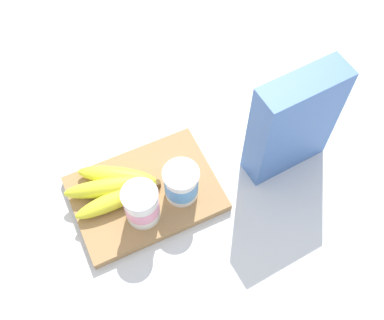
# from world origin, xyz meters

# --- Properties ---
(ground_plane) EXTENTS (2.40, 2.40, 0.00)m
(ground_plane) POSITION_xyz_m (0.00, 0.00, 0.00)
(ground_plane) COLOR silver
(cutting_board) EXTENTS (0.30, 0.21, 0.02)m
(cutting_board) POSITION_xyz_m (0.00, 0.00, 0.01)
(cutting_board) COLOR #A37A4C
(cutting_board) RESTS_ON ground_plane
(cereal_box) EXTENTS (0.18, 0.07, 0.26)m
(cereal_box) POSITION_xyz_m (-0.31, 0.04, 0.13)
(cereal_box) COLOR #4770B7
(cereal_box) RESTS_ON ground_plane
(yogurt_cup_front) EXTENTS (0.07, 0.07, 0.08)m
(yogurt_cup_front) POSITION_xyz_m (-0.07, 0.04, 0.06)
(yogurt_cup_front) COLOR white
(yogurt_cup_front) RESTS_ON cutting_board
(yogurt_cup_back) EXTENTS (0.07, 0.07, 0.09)m
(yogurt_cup_back) POSITION_xyz_m (0.02, 0.05, 0.07)
(yogurt_cup_back) COLOR white
(yogurt_cup_back) RESTS_ON cutting_board
(banana_bunch) EXTENTS (0.20, 0.13, 0.04)m
(banana_bunch) POSITION_xyz_m (0.05, -0.03, 0.04)
(banana_bunch) COLOR yellow
(banana_bunch) RESTS_ON cutting_board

